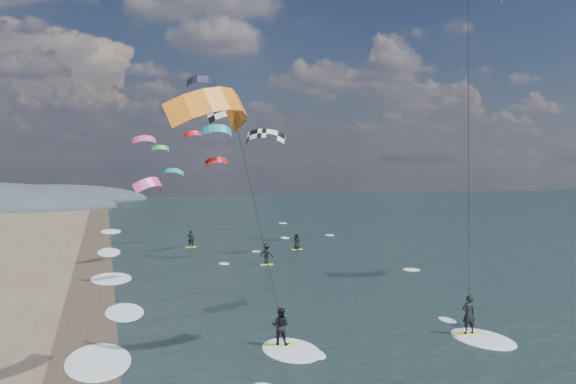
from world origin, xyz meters
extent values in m
plane|color=black|center=(0.00, 0.00, 0.00)|extent=(260.00, 260.00, 0.00)
cube|color=#382D23|center=(-12.00, 10.00, 0.00)|extent=(3.00, 240.00, 0.00)
ellipsoid|color=#3D4756|center=(-22.00, 120.00, 0.00)|extent=(40.00, 18.00, 7.00)
cube|color=#D4F72B|center=(6.56, 5.26, 0.03)|extent=(1.61, 0.48, 0.07)
imported|color=black|center=(6.56, 5.26, 1.06)|extent=(0.73, 0.49, 1.98)
ellipsoid|color=white|center=(6.86, 4.46, 0.00)|extent=(2.60, 4.20, 0.12)
cylinder|color=black|center=(4.56, 2.26, 8.95)|extent=(0.02, 0.02, 16.92)
cube|color=#D4F72B|center=(-3.08, 6.07, 0.03)|extent=(1.39, 0.43, 0.06)
imported|color=black|center=(-3.08, 6.07, 0.95)|extent=(1.08, 1.01, 1.77)
ellipsoid|color=white|center=(-2.78, 5.27, 0.00)|extent=(2.60, 4.20, 0.12)
cylinder|color=black|center=(-4.83, 3.07, 6.18)|extent=(0.02, 0.02, 11.97)
cube|color=#D4F72B|center=(1.98, 28.93, 0.03)|extent=(1.10, 0.35, 0.05)
imported|color=black|center=(1.98, 28.93, 0.91)|extent=(1.28, 1.19, 1.73)
cube|color=#D4F72B|center=(7.01, 36.85, 0.03)|extent=(1.10, 0.35, 0.05)
imported|color=black|center=(7.01, 36.85, 0.82)|extent=(0.89, 0.85, 1.53)
cube|color=#D4F72B|center=(-2.75, 41.39, 0.03)|extent=(1.10, 0.35, 0.05)
imported|color=black|center=(-2.75, 41.39, 0.88)|extent=(0.69, 0.54, 1.65)
ellipsoid|color=white|center=(-10.80, 6.00, 0.00)|extent=(2.40, 5.40, 0.11)
ellipsoid|color=white|center=(-10.80, 15.00, 0.00)|extent=(2.40, 5.40, 0.11)
ellipsoid|color=white|center=(-10.80, 26.00, 0.00)|extent=(2.40, 5.40, 0.11)
ellipsoid|color=white|center=(-10.80, 40.00, 0.00)|extent=(2.40, 5.40, 0.11)
ellipsoid|color=white|center=(-10.80, 58.00, 0.00)|extent=(2.40, 5.40, 0.11)
camera|label=1|loc=(-11.01, -22.92, 8.89)|focal=40.00mm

